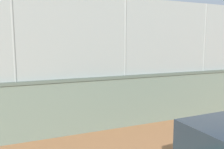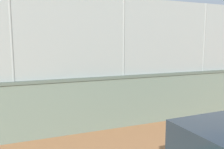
# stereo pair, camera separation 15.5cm
# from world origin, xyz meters

# --- Properties ---
(ground_plane) EXTENTS (260.00, 260.00, 0.00)m
(ground_plane) POSITION_xyz_m (0.00, 0.00, 0.00)
(ground_plane) COLOR #A36B42
(perimeter_wall) EXTENTS (28.77, 0.79, 1.62)m
(perimeter_wall) POSITION_xyz_m (0.74, 11.40, 0.82)
(perimeter_wall) COLOR slate
(perimeter_wall) RESTS_ON ground_plane
(fence_panel_on_wall) EXTENTS (28.26, 0.53, 2.35)m
(fence_panel_on_wall) POSITION_xyz_m (0.74, 11.40, 2.79)
(fence_panel_on_wall) COLOR gray
(fence_panel_on_wall) RESTS_ON perimeter_wall
(player_baseline_waiting) EXTENTS (1.17, 0.76, 1.72)m
(player_baseline_waiting) POSITION_xyz_m (-3.46, 5.32, 1.02)
(player_baseline_waiting) COLOR #B2B2B2
(player_baseline_waiting) RESTS_ON ground_plane
(player_foreground_swinging) EXTENTS (0.70, 1.02, 1.61)m
(player_foreground_swinging) POSITION_xyz_m (-0.13, 5.33, 0.94)
(player_foreground_swinging) COLOR navy
(player_foreground_swinging) RESTS_ON ground_plane
(player_near_wall_returning) EXTENTS (0.76, 1.27, 1.63)m
(player_near_wall_returning) POSITION_xyz_m (-5.22, 9.37, 0.96)
(player_near_wall_returning) COLOR black
(player_near_wall_returning) RESTS_ON ground_plane
(sports_ball) EXTENTS (0.14, 0.14, 0.14)m
(sports_ball) POSITION_xyz_m (-3.53, 6.21, 0.86)
(sports_ball) COLOR yellow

